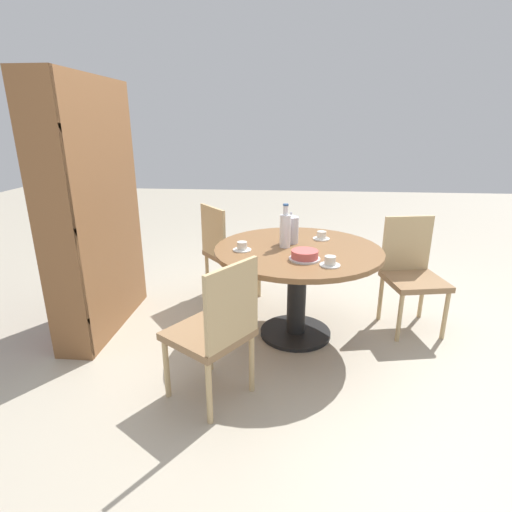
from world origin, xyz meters
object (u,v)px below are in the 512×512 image
Objects in this scene: chair_b at (412,272)px; cake_main at (305,255)px; chair_c at (226,250)px; cup_a at (321,236)px; cup_b at (242,247)px; chair_a at (216,329)px; cup_c at (330,262)px; coffee_pot at (291,229)px; cup_d at (289,227)px; water_bottle at (285,230)px; bookshelf at (96,215)px.

chair_b reaches higher than cake_main.
chair_c reaches higher than cup_a.
cup_a is at bearing -15.82° from cake_main.
chair_b is 6.63× the size of cup_b.
chair_a is 0.85m from cup_c.
cake_main is 0.53m from cup_a.
coffee_pot is 0.28m from cup_a.
cup_c is (-1.04, -0.84, 0.27)m from chair_c.
cup_c is 1.00× the size of cup_d.
water_bottle is at bearing -170.04° from chair_a.
cup_a is at bearing 168.05° from chair_b.
chair_b is 6.63× the size of cup_c.
cup_d is (0.25, 0.26, 0.00)m from cup_a.
chair_b is at bearing -75.79° from cup_b.
chair_b is 1.03m from coffee_pot.
cup_b is at bearing 83.62° from bookshelf.
cup_b is (-0.22, 0.34, -0.08)m from coffee_pot.
chair_c reaches higher than cup_c.
coffee_pot is at bearing -169.38° from chair_a.
chair_a is 1.27m from cup_a.
cup_b is (-0.11, 0.30, -0.11)m from water_bottle.
water_bottle is 2.42× the size of cup_a.
bookshelf is at bearing 86.04° from chair_c.
bookshelf is (0.85, 1.06, 0.45)m from chair_a.
bookshelf is at bearing 107.80° from cup_d.
cake_main reaches higher than cup_b.
water_bottle is 0.34m from cup_b.
chair_c is 3.66× the size of coffee_pot.
cup_b and cup_c have the same top height.
coffee_pot is 0.41m from cake_main.
coffee_pot reaches higher than cup_a.
chair_c is 0.47× the size of bookshelf.
bookshelf is 14.24× the size of cup_b.
cup_a is (0.51, -0.14, -0.01)m from cake_main.
chair_c is 6.63× the size of cup_a.
chair_a is 1.40m from cup_d.
chair_c is at bearing 153.34° from chair_b.
chair_a is at bearing 148.46° from cup_a.
cup_a is at bearing 97.19° from bookshelf.
water_bottle is 1.53× the size of cake_main.
cup_a and cup_c have the same top height.
coffee_pot reaches higher than cup_c.
cup_a is at bearing -64.00° from coffee_pot.
water_bottle is at bearing -178.46° from chair_b.
water_bottle reaches higher than cup_a.
cup_d is at bearing 153.94° from chair_b.
cup_d is (1.31, -0.39, 0.27)m from chair_a.
coffee_pot is (-0.54, -0.59, 0.35)m from chair_c.
cake_main is at bearing -161.11° from chair_b.
chair_b is 2.48m from bookshelf.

